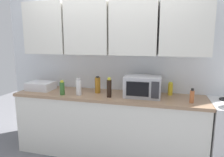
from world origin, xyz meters
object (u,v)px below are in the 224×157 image
(dish_rack, at_px, (41,86))
(bottle_amber_vinegar, at_px, (98,85))
(bottle_soy_dark, at_px, (109,88))
(bottle_white_jar, at_px, (79,87))
(bottle_green_oil, at_px, (62,88))
(bottle_yellow_mustard, at_px, (170,89))
(microwave, at_px, (143,86))
(bottle_spice_jar, at_px, (192,96))

(dish_rack, relative_size, bottle_amber_vinegar, 1.56)
(bottle_soy_dark, bearing_deg, bottle_white_jar, -179.81)
(bottle_white_jar, height_order, bottle_green_oil, bottle_white_jar)
(bottle_yellow_mustard, bearing_deg, bottle_soy_dark, -158.10)
(microwave, relative_size, bottle_amber_vinegar, 1.98)
(dish_rack, xyz_separation_m, bottle_white_jar, (0.69, -0.14, 0.05))
(bottle_amber_vinegar, distance_m, bottle_green_oil, 0.50)
(bottle_amber_vinegar, xyz_separation_m, bottle_soy_dark, (0.22, -0.17, 0.01))
(bottle_green_oil, bearing_deg, bottle_spice_jar, 2.36)
(microwave, relative_size, bottle_white_jar, 2.05)
(dish_rack, distance_m, bottle_soy_dark, 1.14)
(bottle_white_jar, bearing_deg, bottle_amber_vinegar, 38.74)
(bottle_yellow_mustard, bearing_deg, bottle_amber_vinegar, -171.90)
(bottle_white_jar, bearing_deg, bottle_soy_dark, 0.19)
(bottle_amber_vinegar, bearing_deg, bottle_white_jar, -141.26)
(bottle_white_jar, height_order, bottle_amber_vinegar, bottle_amber_vinegar)
(microwave, bearing_deg, bottle_white_jar, -169.89)
(microwave, xyz_separation_m, bottle_white_jar, (-0.87, -0.16, -0.03))
(microwave, distance_m, bottle_white_jar, 0.88)
(bottle_white_jar, relative_size, bottle_spice_jar, 1.31)
(microwave, distance_m, bottle_yellow_mustard, 0.40)
(bottle_white_jar, xyz_separation_m, bottle_spice_jar, (1.48, 0.02, -0.03))
(bottle_yellow_mustard, height_order, bottle_white_jar, bottle_white_jar)
(bottle_amber_vinegar, bearing_deg, bottle_yellow_mustard, 8.10)
(microwave, xyz_separation_m, bottle_spice_jar, (0.61, -0.14, -0.06))
(bottle_amber_vinegar, bearing_deg, bottle_spice_jar, -7.25)
(dish_rack, height_order, bottle_white_jar, bottle_white_jar)
(bottle_white_jar, distance_m, bottle_spice_jar, 1.48)
(bottle_yellow_mustard, xyz_separation_m, bottle_spice_jar, (0.25, -0.30, -0.01))
(bottle_yellow_mustard, relative_size, bottle_white_jar, 0.78)
(dish_rack, distance_m, bottle_spice_jar, 2.18)
(bottle_white_jar, distance_m, bottle_green_oil, 0.23)
(dish_rack, height_order, bottle_green_oil, bottle_green_oil)
(bottle_green_oil, distance_m, bottle_soy_dark, 0.67)
(bottle_white_jar, relative_size, bottle_amber_vinegar, 0.96)
(bottle_green_oil, relative_size, bottle_soy_dark, 0.78)
(bottle_green_oil, bearing_deg, bottle_yellow_mustard, 14.45)
(dish_rack, relative_size, bottle_white_jar, 1.62)
(bottle_amber_vinegar, relative_size, bottle_spice_jar, 1.36)
(bottle_spice_jar, bearing_deg, bottle_green_oil, -177.64)
(microwave, height_order, bottle_amber_vinegar, microwave)
(microwave, xyz_separation_m, bottle_amber_vinegar, (-0.65, 0.02, -0.02))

